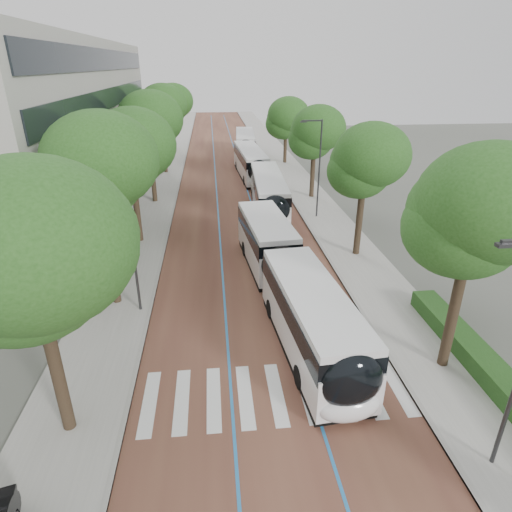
{
  "coord_description": "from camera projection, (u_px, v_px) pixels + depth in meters",
  "views": [
    {
      "loc": [
        -1.99,
        -12.21,
        12.11
      ],
      "look_at": [
        0.24,
        9.19,
        2.4
      ],
      "focal_mm": 30.0,
      "sensor_mm": 36.0,
      "label": 1
    }
  ],
  "objects": [
    {
      "name": "lead_bus",
      "position": [
        289.0,
        281.0,
        22.54
      ],
      "size": [
        4.08,
        18.54,
        3.2
      ],
      "rotation": [
        0.0,
        0.0,
        0.09
      ],
      "color": "black",
      "rests_on": "ground"
    },
    {
      "name": "hedge",
      "position": [
        503.0,
        385.0,
        16.88
      ],
      "size": [
        1.2,
        14.0,
        0.8
      ],
      "primitive_type": "cube",
      "color": "#1B3F16",
      "rests_on": "sidewalk_right"
    },
    {
      "name": "road",
      "position": [
        228.0,
        171.0,
        52.49
      ],
      "size": [
        11.0,
        140.0,
        0.02
      ],
      "primitive_type": "cube",
      "color": "#562F26",
      "rests_on": "ground"
    },
    {
      "name": "bus_queued_2",
      "position": [
        245.0,
        144.0,
        60.7
      ],
      "size": [
        3.24,
        12.52,
        3.2
      ],
      "rotation": [
        0.0,
        0.0,
        -0.06
      ],
      "color": "white",
      "rests_on": "ground"
    },
    {
      "name": "ground",
      "position": [
        275.0,
        413.0,
        16.24
      ],
      "size": [
        160.0,
        160.0,
        0.0
      ],
      "primitive_type": "plane",
      "color": "#51544C",
      "rests_on": "ground"
    },
    {
      "name": "streetlight_far",
      "position": [
        318.0,
        161.0,
        34.82
      ],
      "size": [
        1.82,
        0.2,
        8.0
      ],
      "color": "#303033",
      "rests_on": "sidewalk_right"
    },
    {
      "name": "sidewalk_left",
      "position": [
        166.0,
        172.0,
        51.77
      ],
      "size": [
        4.0,
        140.0,
        0.12
      ],
      "primitive_type": "cube",
      "color": "gray",
      "rests_on": "ground"
    },
    {
      "name": "bus_queued_0",
      "position": [
        269.0,
        195.0,
        37.42
      ],
      "size": [
        3.05,
        12.49,
        3.2
      ],
      "rotation": [
        0.0,
        0.0,
        -0.04
      ],
      "color": "white",
      "rests_on": "ground"
    },
    {
      "name": "sidewalk_right",
      "position": [
        288.0,
        169.0,
        53.18
      ],
      "size": [
        4.0,
        140.0,
        0.12
      ],
      "primitive_type": "cube",
      "color": "gray",
      "rests_on": "ground"
    },
    {
      "name": "lamp_post_left",
      "position": [
        132.0,
        240.0,
        21.22
      ],
      "size": [
        0.14,
        0.14,
        8.0
      ],
      "primitive_type": "cylinder",
      "color": "#303033",
      "rests_on": "sidewalk_left"
    },
    {
      "name": "trees_left",
      "position": [
        143.0,
        133.0,
        35.13
      ],
      "size": [
        6.02,
        60.95,
        9.65
      ],
      "color": "black",
      "rests_on": "ground"
    },
    {
      "name": "lane_line_left",
      "position": [
        215.0,
        171.0,
        52.34
      ],
      "size": [
        0.12,
        126.0,
        0.01
      ],
      "primitive_type": "cube",
      "color": "#236FB1",
      "rests_on": "road"
    },
    {
      "name": "trees_right",
      "position": [
        329.0,
        143.0,
        35.04
      ],
      "size": [
        5.4,
        47.34,
        9.1
      ],
      "color": "black",
      "rests_on": "ground"
    },
    {
      "name": "office_building",
      "position": [
        7.0,
        128.0,
        36.9
      ],
      "size": [
        18.11,
        40.0,
        14.0
      ],
      "color": "#9E9B93",
      "rests_on": "ground"
    },
    {
      "name": "kerb_right",
      "position": [
        273.0,
        170.0,
        53.0
      ],
      "size": [
        0.2,
        140.0,
        0.14
      ],
      "primitive_type": "cube",
      "color": "gray",
      "rests_on": "ground"
    },
    {
      "name": "lane_line_right",
      "position": [
        241.0,
        171.0,
        52.64
      ],
      "size": [
        0.12,
        126.0,
        0.01
      ],
      "primitive_type": "cube",
      "color": "#236FB1",
      "rests_on": "road"
    },
    {
      "name": "kerb_left",
      "position": [
        182.0,
        172.0,
        51.95
      ],
      "size": [
        0.2,
        140.0,
        0.14
      ],
      "primitive_type": "cube",
      "color": "gray",
      "rests_on": "ground"
    },
    {
      "name": "bus_queued_1",
      "position": [
        251.0,
        163.0,
        49.03
      ],
      "size": [
        3.16,
        12.51,
        3.2
      ],
      "rotation": [
        0.0,
        0.0,
        0.05
      ],
      "color": "white",
      "rests_on": "ground"
    },
    {
      "name": "zebra_crossing",
      "position": [
        276.0,
        393.0,
        17.15
      ],
      "size": [
        10.55,
        3.6,
        0.01
      ],
      "color": "silver",
      "rests_on": "ground"
    }
  ]
}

